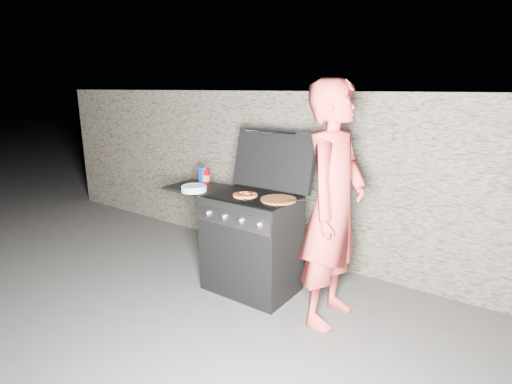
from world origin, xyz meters
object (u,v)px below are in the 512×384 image
Objects in this scene: gas_grill at (230,238)px; pizza_topped at (245,195)px; sauce_jar at (205,176)px; person at (334,206)px.

gas_grill is 0.52m from pizza_topped.
gas_grill is 0.70m from sauce_jar.
pizza_topped is at bearing -17.16° from sauce_jar.
sauce_jar is (-0.44, 0.16, 0.52)m from gas_grill.
gas_grill is at bearing -19.55° from sauce_jar.
gas_grill is at bearing 88.19° from person.
gas_grill is 9.39× the size of sauce_jar.
sauce_jar reaches higher than gas_grill.
pizza_topped reaches higher than gas_grill.
person is (0.83, 0.03, 0.03)m from pizza_topped.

